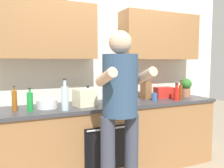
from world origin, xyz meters
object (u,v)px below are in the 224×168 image
at_px(person_standing, 120,104).
at_px(cup_coffee, 125,100).
at_px(bottle_soy, 88,96).
at_px(grocery_bag_rice, 85,98).
at_px(bottle_water, 65,98).
at_px(bottle_hotsauce, 176,93).
at_px(cup_tea, 154,97).
at_px(bottle_vinegar, 181,92).
at_px(knife_block, 146,90).
at_px(bottle_syrup, 14,100).
at_px(bottle_oil, 122,94).
at_px(mixing_bowl, 47,104).
at_px(grocery_bag_crisps, 164,92).
at_px(cup_stoneware, 135,99).
at_px(potted_herb, 186,87).
at_px(bottle_soda, 30,102).

distance_m(person_standing, cup_coffee, 0.61).
distance_m(bottle_soy, grocery_bag_rice, 0.22).
xyz_separation_m(bottle_water, bottle_hotsauce, (1.52, 0.03, -0.04)).
bearing_deg(cup_tea, bottle_vinegar, -8.80).
bearing_deg(bottle_water, knife_block, 14.34).
bearing_deg(bottle_syrup, cup_tea, -2.70).
relative_size(bottle_water, knife_block, 1.12).
distance_m(person_standing, bottle_oil, 0.81).
bearing_deg(mixing_bowl, grocery_bag_crisps, 2.71).
height_order(bottle_syrup, bottle_hotsauce, bottle_syrup).
height_order(cup_stoneware, potted_herb, potted_herb).
relative_size(bottle_soy, mixing_bowl, 0.93).
distance_m(bottle_water, potted_herb, 1.87).
distance_m(cup_tea, mixing_bowl, 1.39).
height_order(cup_tea, cup_stoneware, cup_stoneware).
height_order(bottle_syrup, knife_block, knife_block).
bearing_deg(bottle_soda, cup_tea, 0.90).
bearing_deg(cup_stoneware, bottle_vinegar, 1.41).
bearing_deg(bottle_water, person_standing, -47.89).
height_order(mixing_bowl, grocery_bag_crisps, grocery_bag_crisps).
height_order(mixing_bowl, grocery_bag_rice, grocery_bag_rice).
xyz_separation_m(bottle_soy, bottle_hotsauce, (1.15, -0.31, 0.01)).
bearing_deg(mixing_bowl, bottle_soda, -151.11).
relative_size(bottle_soda, cup_coffee, 2.39).
distance_m(bottle_hotsauce, cup_tea, 0.31).
xyz_separation_m(bottle_soy, grocery_bag_rice, (-0.11, -0.19, 0.01)).
height_order(person_standing, potted_herb, person_standing).
height_order(bottle_water, grocery_bag_rice, bottle_water).
height_order(bottle_soy, grocery_bag_rice, bottle_soy).
height_order(bottle_syrup, grocery_bag_crisps, bottle_syrup).
xyz_separation_m(cup_tea, grocery_bag_crisps, (0.27, 0.16, 0.02)).
bearing_deg(knife_block, mixing_bowl, -175.59).
xyz_separation_m(bottle_soy, bottle_oil, (0.43, -0.09, 0.02)).
bearing_deg(cup_coffee, bottle_oil, 72.45).
distance_m(bottle_oil, potted_herb, 1.05).
xyz_separation_m(cup_tea, grocery_bag_rice, (-0.97, 0.02, 0.05)).
distance_m(bottle_syrup, bottle_soda, 0.18).
relative_size(person_standing, bottle_hotsauce, 7.33).
distance_m(cup_coffee, mixing_bowl, 0.91).
bearing_deg(mixing_bowl, bottle_hotsauce, -6.11).
height_order(person_standing, bottle_water, person_standing).
distance_m(bottle_soy, cup_coffee, 0.47).
bearing_deg(bottle_soda, potted_herb, 2.94).
xyz_separation_m(bottle_vinegar, grocery_bag_crisps, (-0.12, 0.22, -0.03)).
height_order(bottle_syrup, grocery_bag_rice, bottle_syrup).
relative_size(bottle_hotsauce, bottle_oil, 0.95).
bearing_deg(bottle_syrup, bottle_vinegar, -3.83).
relative_size(person_standing, bottle_soda, 6.94).
relative_size(person_standing, cup_coffee, 16.58).
distance_m(bottle_hotsauce, bottle_oil, 0.75).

